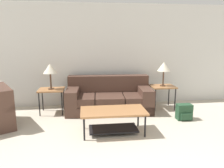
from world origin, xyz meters
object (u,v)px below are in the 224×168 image
Objects in this scene: side_table_right at (163,88)px; table_lamp_right at (164,67)px; coffee_table at (113,116)px; table_lamp_left at (50,69)px; couch at (109,99)px; side_table_left at (51,91)px; backpack at (184,112)px.

table_lamp_right is at bearing -90.00° from side_table_right.
table_lamp_left is (-1.28, 1.30, 0.72)m from coffee_table.
side_table_left is (-1.35, 0.00, 0.22)m from couch.
coffee_table is at bearing -137.44° from side_table_right.
side_table_left and side_table_right have the same top height.
couch is at bearing 86.96° from coffee_table.
table_lamp_left reaches higher than side_table_right.
table_lamp_right is (1.42, 1.30, 0.72)m from coffee_table.
side_table_right is at bearing 90.00° from table_lamp_right.
coffee_table is (-0.07, -1.30, 0.03)m from couch.
coffee_table is at bearing -45.35° from table_lamp_left.
coffee_table is at bearing -45.35° from side_table_left.
table_lamp_left is (-2.70, -0.00, 0.53)m from side_table_right.
table_lamp_left is 1.74× the size of backpack.
couch is 1.37m from side_table_left.
side_table_left reaches higher than coffee_table.
coffee_table is at bearing -163.44° from backpack.
side_table_left is 3.03m from backpack.
backpack is at bearing -76.42° from side_table_right.
side_table_left reaches higher than backpack.
side_table_right is (1.35, 0.00, 0.22)m from couch.
backpack is (1.54, -0.82, -0.13)m from couch.
couch is 3.55× the size of side_table_right.
backpack is at bearing 16.56° from coffee_table.
coffee_table is 2.06× the size of side_table_right.
side_table_left is (-1.28, 1.30, 0.19)m from coffee_table.
table_lamp_left reaches higher than couch.
couch reaches higher than side_table_right.
backpack is (0.20, -0.82, -0.88)m from table_lamp_right.
couch is at bearing -179.91° from side_table_right.
table_lamp_left is at bearing 180.00° from table_lamp_right.
table_lamp_left is at bearing -75.96° from side_table_left.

